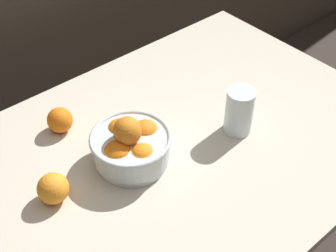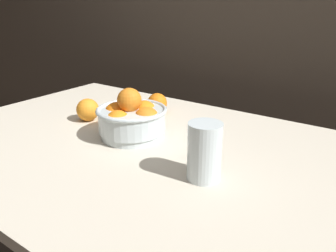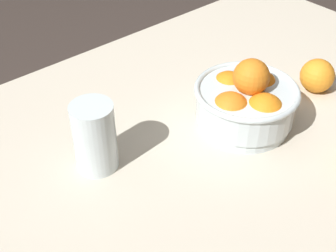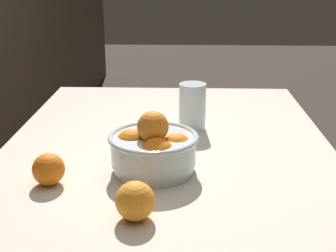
% 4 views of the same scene
% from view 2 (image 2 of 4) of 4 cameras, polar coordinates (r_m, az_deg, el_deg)
% --- Properties ---
extents(dining_table, '(1.43, 0.91, 0.73)m').
position_cam_2_polar(dining_table, '(1.00, -3.77, -7.05)').
color(dining_table, beige).
rests_on(dining_table, ground_plane).
extents(fruit_bowl, '(0.22, 0.22, 0.16)m').
position_cam_2_polar(fruit_bowl, '(1.02, -6.31, 1.25)').
color(fruit_bowl, silver).
rests_on(fruit_bowl, dining_table).
extents(juice_glass, '(0.08, 0.08, 0.14)m').
position_cam_2_polar(juice_glass, '(0.77, 6.33, -4.99)').
color(juice_glass, '#F4A314').
rests_on(juice_glass, dining_table).
extents(orange_loose_near_bowl, '(0.07, 0.07, 0.07)m').
position_cam_2_polar(orange_loose_near_bowl, '(1.24, -1.89, 4.03)').
color(orange_loose_near_bowl, orange).
rests_on(orange_loose_near_bowl, dining_table).
extents(orange_loose_front, '(0.08, 0.08, 0.08)m').
position_cam_2_polar(orange_loose_front, '(1.19, -13.79, 2.77)').
color(orange_loose_front, orange).
rests_on(orange_loose_front, dining_table).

